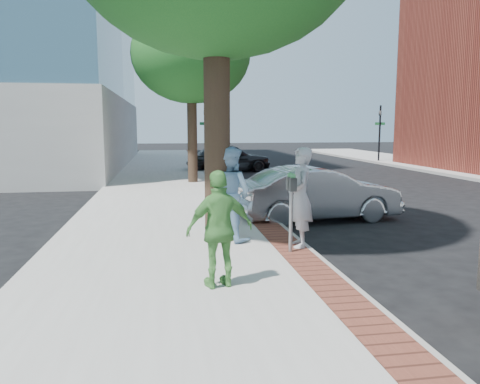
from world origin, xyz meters
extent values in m
plane|color=black|center=(0.00, 0.00, 0.00)|extent=(120.00, 120.00, 0.00)
cube|color=#9E9991|center=(-1.50, 8.00, 0.07)|extent=(5.00, 60.00, 0.15)
cube|color=brown|center=(0.70, 8.00, 0.15)|extent=(0.60, 60.00, 0.01)
cube|color=gray|center=(1.05, 8.00, 0.07)|extent=(0.10, 60.00, 0.15)
cylinder|color=black|center=(0.90, 22.00, 1.90)|extent=(0.12, 0.12, 3.80)
imported|color=black|center=(0.90, 22.00, 3.00)|extent=(0.18, 0.15, 0.90)
cube|color=#1E7238|center=(0.90, 22.00, 2.60)|extent=(0.70, 0.03, 0.18)
cylinder|color=black|center=(12.50, 22.00, 1.90)|extent=(0.12, 0.12, 3.80)
imported|color=black|center=(12.50, 22.00, 3.00)|extent=(0.18, 0.15, 0.90)
cube|color=#1E7238|center=(12.50, 22.00, 2.60)|extent=(0.70, 0.03, 0.18)
cylinder|color=black|center=(-0.60, 1.90, 2.35)|extent=(0.52, 0.52, 4.40)
cylinder|color=black|center=(-0.50, 12.00, 2.08)|extent=(0.40, 0.40, 3.85)
ellipsoid|color=#164E1D|center=(-0.50, 12.00, 5.32)|extent=(4.80, 4.80, 3.94)
cylinder|color=gray|center=(0.61, 0.71, 0.72)|extent=(0.07, 0.07, 1.15)
cube|color=#2D3030|center=(0.61, 0.62, 1.42)|extent=(0.12, 0.14, 0.24)
cube|color=#2D3030|center=(0.61, 0.80, 1.42)|extent=(0.12, 0.14, 0.24)
sphere|color=#3F8C4C|center=(0.61, 0.62, 1.57)|extent=(0.11, 0.11, 0.11)
sphere|color=#3F8C4C|center=(0.61, 0.80, 1.57)|extent=(0.11, 0.11, 0.11)
imported|color=#A9A8AD|center=(0.90, 1.09, 1.11)|extent=(0.55, 0.76, 1.91)
imported|color=#91BEE1|center=(-0.35, 1.84, 1.10)|extent=(1.16, 1.17, 1.90)
imported|color=#519744|center=(-0.88, -0.91, 1.00)|extent=(1.06, 0.63, 1.69)
imported|color=#A4A6AB|center=(2.26, 4.15, 0.71)|extent=(4.44, 2.03, 1.41)
imported|color=black|center=(1.78, 17.69, 0.76)|extent=(4.63, 2.23, 1.52)
camera|label=1|loc=(-1.64, -7.40, 2.46)|focal=35.00mm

